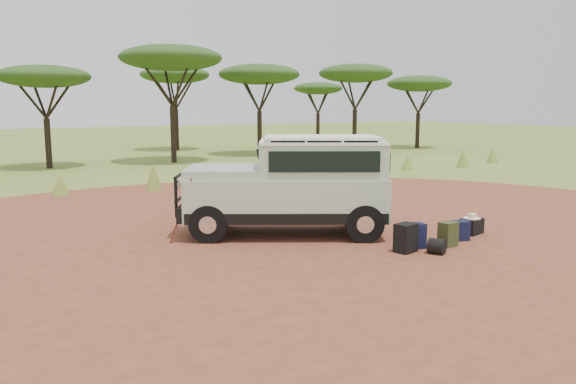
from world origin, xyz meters
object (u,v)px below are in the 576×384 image
safari_vehicle (293,187)px  backpack_olive (448,234)px  walking_staff (181,211)px  duffel_navy (459,231)px  backpack_navy (415,236)px  backpack_black (406,238)px  hard_case (471,226)px

safari_vehicle → backpack_olive: size_ratio=9.30×
backpack_olive → walking_staff: bearing=139.1°
duffel_navy → backpack_navy: bearing=-158.5°
walking_staff → backpack_black: walking_staff is taller
hard_case → backpack_black: bearing=177.7°
walking_staff → duffel_navy: (5.32, -2.88, -0.49)m
backpack_navy → duffel_navy: (1.35, 0.02, -0.05)m
safari_vehicle → backpack_olive: 3.53m
walking_staff → duffel_navy: walking_staff is taller
walking_staff → backpack_black: bearing=-96.7°
safari_vehicle → duffel_navy: (2.80, -2.40, -0.87)m
safari_vehicle → backpack_black: safari_vehicle is taller
safari_vehicle → backpack_olive: (2.17, -2.66, -0.82)m
safari_vehicle → backpack_navy: (1.46, -2.42, -0.82)m
backpack_navy → backpack_black: bearing=-150.2°
backpack_black → duffel_navy: size_ratio=1.37×
backpack_black → hard_case: size_ratio=1.14×
walking_staff → hard_case: bearing=-79.9°
walking_staff → backpack_navy: 4.93m
walking_staff → backpack_olive: (4.68, -3.14, -0.45)m
safari_vehicle → backpack_olive: bearing=-20.1°
safari_vehicle → duffel_navy: size_ratio=11.27×
duffel_navy → hard_case: (0.70, 0.27, -0.03)m
walking_staff → safari_vehicle: bearing=-67.2°
backpack_black → safari_vehicle: bearing=100.2°
walking_staff → duffel_navy: size_ratio=3.45×
backpack_olive → duffel_navy: backpack_olive is taller
backpack_navy → duffel_navy: size_ratio=1.22×
backpack_olive → duffel_navy: 0.69m
hard_case → duffel_navy: bearing=-171.4°
backpack_olive → hard_case: size_ratio=1.01×
backpack_black → duffel_navy: 1.74m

